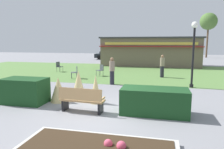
# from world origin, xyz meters

# --- Properties ---
(ground_plane) EXTENTS (80.00, 80.00, 0.00)m
(ground_plane) POSITION_xyz_m (0.00, 0.00, 0.00)
(ground_plane) COLOR gray
(lawn_patch) EXTENTS (36.00, 12.00, 0.01)m
(lawn_patch) POSITION_xyz_m (0.00, 11.23, 0.00)
(lawn_patch) COLOR #5B8442
(lawn_patch) RESTS_ON ground_plane
(park_bench) EXTENTS (1.73, 0.61, 0.95)m
(park_bench) POSITION_xyz_m (-0.71, -0.11, 0.48)
(park_bench) COLOR tan
(park_bench) RESTS_ON ground_plane
(hedge_left) EXTENTS (1.85, 1.10, 1.08)m
(hedge_left) POSITION_xyz_m (-3.55, 0.51, 0.54)
(hedge_left) COLOR #19421E
(hedge_left) RESTS_ON ground_plane
(hedge_right) EXTENTS (2.42, 1.10, 0.95)m
(hedge_right) POSITION_xyz_m (1.96, 0.33, 0.48)
(hedge_right) COLOR #19421E
(hedge_right) RESTS_ON ground_plane
(ornamental_grass_behind_left) EXTENTS (0.51, 0.51, 1.23)m
(ornamental_grass_behind_left) POSITION_xyz_m (-0.56, 1.19, 0.62)
(ornamental_grass_behind_left) COLOR #D1BC7F
(ornamental_grass_behind_left) RESTS_ON ground_plane
(ornamental_grass_behind_right) EXTENTS (0.73, 0.73, 1.10)m
(ornamental_grass_behind_right) POSITION_xyz_m (-2.23, 1.02, 0.55)
(ornamental_grass_behind_right) COLOR #D1BC7F
(ornamental_grass_behind_right) RESTS_ON ground_plane
(ornamental_grass_behind_center) EXTENTS (0.72, 0.72, 1.36)m
(ornamental_grass_behind_center) POSITION_xyz_m (-1.46, 1.48, 0.68)
(ornamental_grass_behind_center) COLOR #D1BC7F
(ornamental_grass_behind_center) RESTS_ON ground_plane
(lamppost_mid) EXTENTS (0.36, 0.36, 3.76)m
(lamppost_mid) POSITION_xyz_m (3.92, 5.49, 2.39)
(lamppost_mid) COLOR black
(lamppost_mid) RESTS_ON ground_plane
(trash_bin) EXTENTS (0.52, 0.52, 0.95)m
(trash_bin) POSITION_xyz_m (-3.38, 0.68, 0.47)
(trash_bin) COLOR #2D4233
(trash_bin) RESTS_ON ground_plane
(food_kiosk) EXTENTS (10.79, 4.32, 3.16)m
(food_kiosk) POSITION_xyz_m (0.93, 16.84, 1.59)
(food_kiosk) COLOR #6B5B4C
(food_kiosk) RESTS_ON ground_plane
(cafe_chair_west) EXTENTS (0.61, 0.61, 0.89)m
(cafe_chair_west) POSITION_xyz_m (-2.41, 8.35, 0.53)
(cafe_chair_west) COLOR #4C5156
(cafe_chair_west) RESTS_ON ground_plane
(cafe_chair_east) EXTENTS (0.54, 0.54, 0.89)m
(cafe_chair_east) POSITION_xyz_m (-6.67, 9.79, 0.53)
(cafe_chair_east) COLOR #4C5156
(cafe_chair_east) RESTS_ON ground_plane
(cafe_chair_north) EXTENTS (0.60, 0.60, 0.89)m
(cafe_chair_north) POSITION_xyz_m (-3.87, 6.84, 0.53)
(cafe_chair_north) COLOR #4C5156
(cafe_chair_north) RESTS_ON ground_plane
(person_strolling) EXTENTS (0.34, 0.34, 1.69)m
(person_strolling) POSITION_xyz_m (-0.79, 5.32, 0.86)
(person_strolling) COLOR #23232D
(person_strolling) RESTS_ON ground_plane
(person_standing) EXTENTS (0.34, 0.34, 1.69)m
(person_standing) POSITION_xyz_m (2.25, 8.80, 0.86)
(person_standing) COLOR #23232D
(person_standing) RESTS_ON ground_plane
(parked_car_west_slot) EXTENTS (4.26, 2.18, 1.20)m
(parked_car_west_slot) POSITION_xyz_m (-5.66, 24.15, 0.64)
(parked_car_west_slot) COLOR black
(parked_car_west_slot) RESTS_ON ground_plane
(parked_car_center_slot) EXTENTS (4.26, 2.18, 1.20)m
(parked_car_center_slot) POSITION_xyz_m (-0.73, 24.15, 0.64)
(parked_car_center_slot) COLOR #B7BABF
(parked_car_center_slot) RESTS_ON ground_plane
(tree_right_bg) EXTENTS (2.80, 2.80, 7.42)m
(tree_right_bg) POSITION_xyz_m (9.64, 31.46, 5.96)
(tree_right_bg) COLOR brown
(tree_right_bg) RESTS_ON ground_plane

